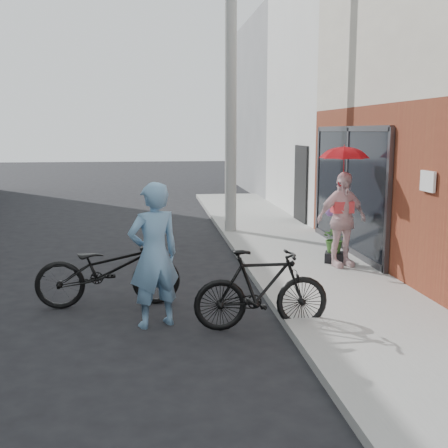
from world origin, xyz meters
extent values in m
plane|color=black|center=(0.00, 0.00, 0.00)|extent=(80.00, 80.00, 0.00)
cube|color=gray|center=(2.10, 2.00, 0.06)|extent=(2.20, 24.00, 0.12)
cube|color=#9E9E99|center=(0.94, 2.00, 0.06)|extent=(0.12, 24.00, 0.12)
cube|color=black|center=(3.16, 3.50, 1.36)|extent=(0.06, 3.80, 2.40)
cube|color=white|center=(3.16, 0.20, 1.82)|extent=(0.04, 0.40, 0.30)
cube|color=white|center=(7.20, 9.00, 3.50)|extent=(8.00, 6.00, 7.00)
cube|color=gray|center=(7.20, 16.00, 3.50)|extent=(8.00, 8.00, 7.00)
cylinder|color=#9E9E99|center=(1.10, 6.00, 3.50)|extent=(0.28, 0.28, 7.00)
imported|color=#6894B9|center=(-0.78, -0.29, 0.95)|extent=(0.81, 0.69, 1.90)
imported|color=black|center=(-1.44, 0.65, 0.55)|extent=(2.12, 0.84, 1.09)
imported|color=black|center=(0.58, -0.59, 0.53)|extent=(1.76, 0.52, 1.05)
imported|color=silver|center=(2.57, 2.12, 0.97)|extent=(1.07, 0.66, 1.71)
imported|color=red|center=(2.57, 2.12, 2.19)|extent=(0.83, 0.83, 0.73)
cube|color=black|center=(2.56, 2.43, 0.21)|extent=(0.45, 0.45, 0.18)
imported|color=#3C6E2C|center=(2.56, 2.43, 0.57)|extent=(0.48, 0.42, 0.54)
camera|label=1|loc=(-0.78, -7.43, 2.54)|focal=45.00mm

